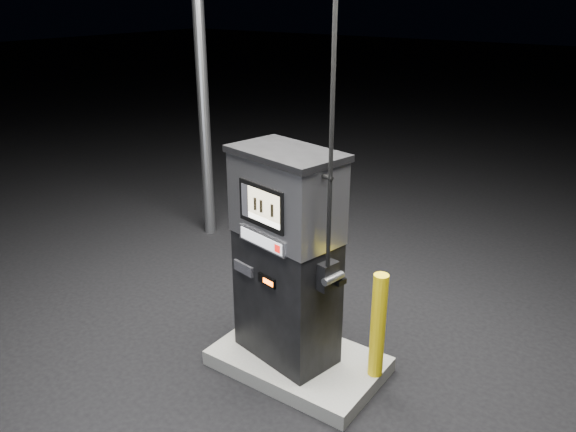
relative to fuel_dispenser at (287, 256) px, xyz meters
The scene contains 5 objects.
ground 1.20m from the fuel_dispenser, 13.81° to the left, with size 80.00×80.00×0.00m, color black.
pump_island 1.13m from the fuel_dispenser, 13.81° to the left, with size 1.60×1.00×0.15m, color slate.
fuel_dispenser is the anchor object (origin of this frame).
bollard_left 0.89m from the fuel_dispenser, behind, with size 0.11×0.11×0.84m, color yellow.
bollard_right 1.03m from the fuel_dispenser, 13.25° to the left, with size 0.14×0.14×1.02m, color yellow.
Camera 1 is at (2.55, -3.78, 3.43)m, focal length 35.00 mm.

